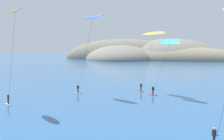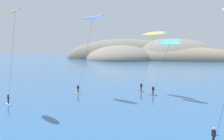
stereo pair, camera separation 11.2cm
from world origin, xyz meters
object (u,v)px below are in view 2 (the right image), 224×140
Objects in this scene: kitesurfer_cyan at (168,46)px; kitesurfer_blue at (92,23)px; kitesurfer_yellow at (153,37)px; kitesurfer_orange at (15,19)px.

kitesurfer_blue is at bearing -170.26° from kitesurfer_cyan.
kitesurfer_blue is (-9.92, -5.99, 2.37)m from kitesurfer_yellow.
kitesurfer_orange is 25.28m from kitesurfer_yellow.
kitesurfer_cyan is 13.72m from kitesurfer_blue.
kitesurfer_cyan is at bearing 38.75° from kitesurfer_orange.
kitesurfer_orange is 0.98× the size of kitesurfer_blue.
kitesurfer_orange reaches higher than kitesurfer_cyan.
kitesurfer_orange is at bearing -115.65° from kitesurfer_blue.
kitesurfer_orange is 24.97m from kitesurfer_cyan.
kitesurfer_blue is at bearing 64.35° from kitesurfer_orange.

